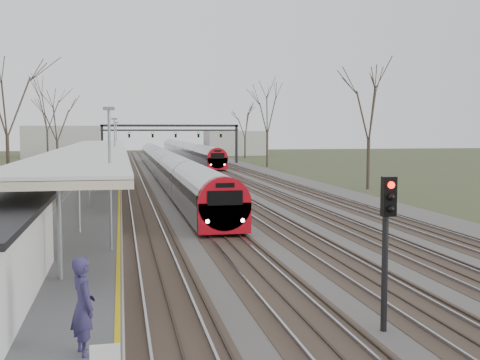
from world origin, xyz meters
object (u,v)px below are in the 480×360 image
at_px(train_far, 186,150).
at_px(passenger, 83,306).
at_px(train_near, 166,165).
at_px(signal_post, 387,230).

relative_size(train_far, passenger, 39.54).
relative_size(train_near, passenger, 39.54).
xyz_separation_m(train_near, train_far, (7.00, 45.72, 0.00)).
relative_size(train_far, signal_post, 18.34).
relative_size(train_near, signal_post, 18.34).
xyz_separation_m(train_near, signal_post, (1.75, -51.24, 1.25)).
bearing_deg(passenger, train_far, -28.10).
xyz_separation_m(train_far, signal_post, (-5.25, -96.96, 1.25)).
height_order(train_near, signal_post, signal_post).
xyz_separation_m(train_near, passenger, (-5.56, -53.82, 0.47)).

